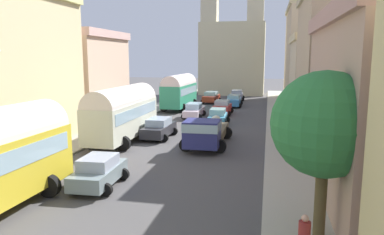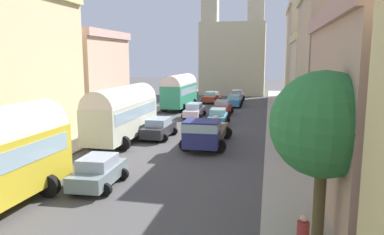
# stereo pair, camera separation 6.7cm
# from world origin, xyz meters

# --- Properties ---
(ground_plane) EXTENTS (154.00, 154.00, 0.00)m
(ground_plane) POSITION_xyz_m (0.00, 27.00, 0.00)
(ground_plane) COLOR #4C494A
(sidewalk_left) EXTENTS (2.50, 70.00, 0.14)m
(sidewalk_left) POSITION_xyz_m (-7.25, 27.00, 0.07)
(sidewalk_left) COLOR gray
(sidewalk_left) RESTS_ON ground
(sidewalk_right) EXTENTS (2.50, 70.00, 0.14)m
(sidewalk_right) POSITION_xyz_m (7.25, 27.00, 0.07)
(sidewalk_right) COLOR #AFAA9A
(sidewalk_right) RESTS_ON ground
(building_left_2) EXTENTS (5.37, 9.07, 8.65)m
(building_left_2) POSITION_xyz_m (-10.94, 25.89, 4.36)
(building_left_2) COLOR beige
(building_left_2) RESTS_ON ground
(building_right_1) EXTENTS (5.02, 12.48, 8.26)m
(building_right_1) POSITION_xyz_m (10.78, 10.27, 4.16)
(building_right_1) COLOR tan
(building_right_1) RESTS_ON ground
(building_right_2) EXTENTS (4.58, 11.09, 11.08)m
(building_right_2) POSITION_xyz_m (10.58, 23.02, 5.56)
(building_right_2) COLOR tan
(building_right_2) RESTS_ON ground
(building_right_3) EXTENTS (4.81, 10.70, 8.48)m
(building_right_3) POSITION_xyz_m (10.69, 34.29, 4.27)
(building_right_3) COLOR beige
(building_right_3) RESTS_ON ground
(building_right_4) EXTENTS (4.89, 14.34, 13.12)m
(building_right_4) POSITION_xyz_m (10.72, 47.24, 6.59)
(building_right_4) COLOR tan
(building_right_4) RESTS_ON ground
(distant_church) EXTENTS (10.62, 7.02, 20.24)m
(distant_church) POSITION_xyz_m (-0.00, 55.77, 7.02)
(distant_church) COLOR beige
(distant_church) RESTS_ON ground
(parked_bus_1) EXTENTS (3.31, 8.78, 4.08)m
(parked_bus_1) POSITION_xyz_m (-4.37, 18.45, 2.26)
(parked_bus_1) COLOR beige
(parked_bus_1) RESTS_ON ground
(parked_bus_2) EXTENTS (3.42, 8.10, 4.16)m
(parked_bus_2) POSITION_xyz_m (-4.37, 35.99, 2.31)
(parked_bus_2) COLOR #2C936B
(parked_bus_2) RESTS_ON ground
(cargo_truck_0) EXTENTS (3.19, 7.35, 2.16)m
(cargo_truck_0) POSITION_xyz_m (1.97, 17.79, 1.13)
(cargo_truck_0) COLOR navy
(cargo_truck_0) RESTS_ON ground
(car_0) EXTENTS (2.24, 3.85, 1.51)m
(car_0) POSITION_xyz_m (1.59, 26.57, 0.75)
(car_0) COLOR #4596BF
(car_0) RESTS_ON ground
(car_1) EXTENTS (2.28, 3.87, 1.59)m
(car_1) POSITION_xyz_m (1.24, 32.67, 0.80)
(car_1) COLOR #B62926
(car_1) RESTS_ON ground
(car_2) EXTENTS (2.27, 4.39, 1.50)m
(car_2) POSITION_xyz_m (1.82, 39.62, 0.77)
(car_2) COLOR #3D87CA
(car_2) RESTS_ON ground
(car_3) EXTENTS (2.35, 4.15, 1.48)m
(car_3) POSITION_xyz_m (1.61, 46.75, 0.74)
(car_3) COLOR gray
(car_3) RESTS_ON ground
(car_4) EXTENTS (2.32, 3.68, 1.50)m
(car_4) POSITION_xyz_m (-1.76, 9.04, 0.75)
(car_4) COLOR gray
(car_4) RESTS_ON ground
(car_5) EXTENTS (2.33, 4.24, 1.55)m
(car_5) POSITION_xyz_m (-2.11, 20.09, 0.78)
(car_5) COLOR #2A292F
(car_5) RESTS_ON ground
(car_6) EXTENTS (2.16, 4.28, 1.51)m
(car_6) POSITION_xyz_m (-1.41, 30.21, 0.76)
(car_6) COLOR silver
(car_6) RESTS_ON ground
(car_7) EXTENTS (2.46, 4.40, 1.54)m
(car_7) POSITION_xyz_m (-1.60, 43.11, 0.78)
(car_7) COLOR #B13620
(car_7) RESTS_ON ground
(pedestrian_1) EXTENTS (0.35, 0.35, 1.88)m
(pedestrian_1) POSITION_xyz_m (7.94, 25.59, 1.11)
(pedestrian_1) COLOR #7B6252
(pedestrian_1) RESTS_ON ground
(roadside_tree_0) EXTENTS (3.48, 3.48, 5.78)m
(roadside_tree_0) POSITION_xyz_m (7.90, 5.64, 4.01)
(roadside_tree_0) COLOR brown
(roadside_tree_0) RESTS_ON ground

